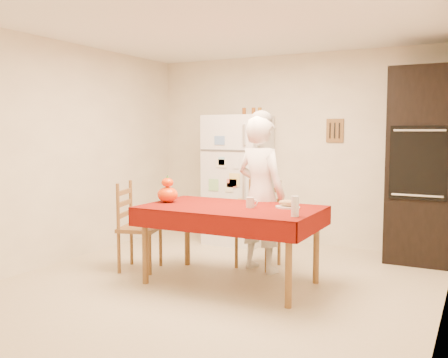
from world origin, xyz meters
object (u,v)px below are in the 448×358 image
Objects in this scene: chair_left at (134,223)px; wine_glass at (295,206)px; dining_table at (231,214)px; seated_woman at (261,194)px; pumpkin_lower at (168,195)px; refrigerator at (238,179)px; oven_cabinet at (421,166)px; bread_plate at (288,207)px; chair_far at (261,220)px; coffee_mug at (250,202)px.

chair_left is 5.40× the size of wine_glass.
dining_table is at bearing 160.72° from wine_glass.
seated_woman is 1.06m from wine_glass.
pumpkin_lower is 1.47m from wine_glass.
seated_woman reaches higher than pumpkin_lower.
dining_table is at bearing -66.27° from refrigerator.
seated_woman is 7.80× the size of pumpkin_lower.
pumpkin_lower is (-2.25, -1.77, -0.26)m from oven_cabinet.
chair_left is at bearing -173.91° from bread_plate.
seated_woman reaches higher than wine_glass.
chair_far is 1.38m from chair_left.
chair_far is 5.40× the size of wine_glass.
dining_table is 9.66× the size of wine_glass.
coffee_mug is 0.57× the size of wine_glass.
pumpkin_lower is at bearing -107.48° from chair_left.
seated_woman reaches higher than chair_far.
chair_left is at bearing -144.03° from chair_far.
coffee_mug reaches higher than bread_plate.
bread_plate is (1.27, -1.54, -0.08)m from refrigerator.
seated_woman is 9.37× the size of wine_glass.
bread_plate is at bearing -100.68° from chair_left.
seated_woman reaches higher than chair_left.
refrigerator is 2.45m from wine_glass.
pumpkin_lower is at bearing -177.37° from dining_table.
coffee_mug is 0.36m from bread_plate.
coffee_mug is (0.94, -1.67, -0.04)m from refrigerator.
dining_table is at bearing -131.46° from oven_cabinet.
oven_cabinet is at bearing 34.09° from chair_far.
oven_cabinet is at bearing -123.82° from seated_woman.
pumpkin_lower is 1.20× the size of wine_glass.
seated_woman is at bearing -54.10° from refrigerator.
oven_cabinet is 9.17× the size of bread_plate.
wine_glass is at bearing -113.78° from chair_left.
seated_woman reaches higher than coffee_mug.
pumpkin_lower is at bearing -88.94° from refrigerator.
coffee_mug reaches higher than dining_table.
oven_cabinet reaches higher than wine_glass.
oven_cabinet is 3.27m from chair_left.
pumpkin_lower is 1.25m from bread_plate.
chair_far is 1.11m from pumpkin_lower.
chair_far is at bearing 48.23° from pumpkin_lower.
wine_glass is at bearing -51.79° from chair_far.
refrigerator is 2.00m from bread_plate.
chair_left reaches higher than pumpkin_lower.
refrigerator is 1.72m from pumpkin_lower.
chair_far reaches higher than wine_glass.
chair_left is at bearing 172.99° from wine_glass.
chair_left is at bearing 179.29° from pumpkin_lower.
wine_glass is at bearing 146.48° from seated_woman.
refrigerator is 8.04× the size of pumpkin_lower.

